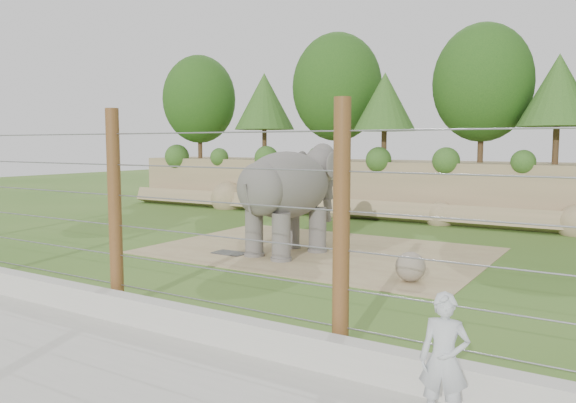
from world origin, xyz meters
The scene contains 9 objects.
ground centered at (0.00, 0.00, 0.00)m, with size 90.00×90.00×0.00m, color #3E6822.
back_embankment centered at (0.59, 12.68, 3.97)m, with size 30.00×5.52×8.77m.
dirt_patch centered at (0.50, 3.00, 0.01)m, with size 10.00×7.00×0.02m, color #9C805B.
drain_grate centered at (-1.52, 1.13, 0.04)m, with size 1.00×0.60×0.03m, color #262628.
elephant centered at (-0.06, 2.01, 1.61)m, with size 1.71×3.99×3.23m, color #66615B, non-canonical shape.
stone_ball centered at (4.28, 0.68, 0.38)m, with size 0.72×0.72×0.72m, color gray.
retaining_wall centered at (0.00, -5.00, 0.25)m, with size 26.00×0.35×0.50m, color beige.
barrier_fence centered at (0.00, -4.50, 2.00)m, with size 20.26×0.26×4.00m.
zookeeper centered at (6.96, -5.74, 0.80)m, with size 0.58×0.38×1.58m, color #B5BCBF.
Camera 1 is at (8.75, -12.06, 3.31)m, focal length 35.00 mm.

